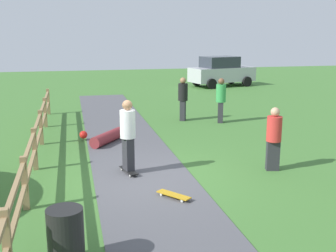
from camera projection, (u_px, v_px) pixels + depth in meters
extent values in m
plane|color=#427533|center=(144.00, 178.00, 10.34)|extent=(60.00, 60.00, 0.00)
cube|color=#515156|center=(144.00, 178.00, 10.34)|extent=(2.40, 28.00, 0.02)
cube|color=#997A51|center=(7.00, 245.00, 5.99)|extent=(0.12, 0.12, 1.10)
cube|color=#997A51|center=(25.00, 183.00, 8.43)|extent=(0.12, 0.12, 1.10)
cube|color=#997A51|center=(35.00, 149.00, 10.88)|extent=(0.12, 0.12, 1.10)
cube|color=#997A51|center=(41.00, 127.00, 13.33)|extent=(0.12, 0.12, 1.10)
cube|color=#997A51|center=(45.00, 112.00, 15.77)|extent=(0.12, 0.12, 1.10)
cube|color=#997A51|center=(48.00, 102.00, 18.22)|extent=(0.12, 0.12, 1.10)
cube|color=#997A51|center=(30.00, 166.00, 9.67)|extent=(0.08, 18.00, 0.09)
cube|color=#997A51|center=(29.00, 147.00, 9.57)|extent=(0.08, 18.00, 0.09)
cylinder|color=black|center=(66.00, 237.00, 6.44)|extent=(0.56, 0.56, 0.90)
cube|color=black|center=(129.00, 170.00, 10.65)|extent=(0.40, 0.82, 0.02)
cylinder|color=silver|center=(122.00, 169.00, 10.87)|extent=(0.04, 0.07, 0.06)
cylinder|color=silver|center=(127.00, 168.00, 10.93)|extent=(0.04, 0.07, 0.06)
cylinder|color=silver|center=(130.00, 176.00, 10.38)|extent=(0.04, 0.07, 0.06)
cylinder|color=silver|center=(136.00, 175.00, 10.45)|extent=(0.04, 0.07, 0.06)
cube|color=#2D2D33|center=(128.00, 154.00, 10.56)|extent=(0.28, 0.36, 0.83)
cylinder|color=white|center=(128.00, 124.00, 10.39)|extent=(0.47, 0.47, 0.69)
sphere|color=#9E704C|center=(127.00, 105.00, 10.29)|extent=(0.25, 0.25, 0.25)
cylinder|color=maroon|center=(108.00, 137.00, 13.51)|extent=(1.21, 1.49, 0.36)
sphere|color=red|center=(83.00, 135.00, 13.85)|extent=(0.26, 0.26, 0.26)
cube|color=#BF8C19|center=(174.00, 195.00, 9.05)|extent=(0.65, 0.75, 0.02)
cylinder|color=silver|center=(186.00, 199.00, 8.95)|extent=(0.06, 0.07, 0.06)
cylinder|color=silver|center=(182.00, 201.00, 8.83)|extent=(0.06, 0.07, 0.06)
cylinder|color=silver|center=(166.00, 193.00, 9.29)|extent=(0.06, 0.07, 0.06)
cylinder|color=silver|center=(161.00, 195.00, 9.18)|extent=(0.06, 0.07, 0.06)
cube|color=#2D2D33|center=(273.00, 156.00, 10.88)|extent=(0.36, 0.27, 0.77)
cylinder|color=red|center=(274.00, 129.00, 10.73)|extent=(0.46, 0.46, 0.64)
sphere|color=tan|center=(275.00, 112.00, 10.64)|extent=(0.23, 0.23, 0.23)
cube|color=#2D2D33|center=(220.00, 112.00, 16.59)|extent=(0.30, 0.37, 0.82)
cylinder|color=green|center=(221.00, 93.00, 16.43)|extent=(0.49, 0.49, 0.68)
sphere|color=brown|center=(221.00, 81.00, 16.33)|extent=(0.24, 0.24, 0.24)
cube|color=#2D2D33|center=(183.00, 110.00, 16.98)|extent=(0.32, 0.37, 0.81)
cylinder|color=black|center=(183.00, 92.00, 16.81)|extent=(0.50, 0.50, 0.67)
sphere|color=#9E704C|center=(183.00, 81.00, 16.71)|extent=(0.24, 0.24, 0.24)
cube|color=#B7B7BC|center=(222.00, 74.00, 27.58)|extent=(4.49, 2.67, 0.90)
cube|color=#2D333D|center=(220.00, 62.00, 27.31)|extent=(2.51, 2.05, 0.70)
cylinder|color=black|center=(231.00, 79.00, 29.04)|extent=(0.68, 0.39, 0.64)
cylinder|color=black|center=(247.00, 82.00, 27.51)|extent=(0.68, 0.39, 0.64)
cylinder|color=black|center=(197.00, 81.00, 27.84)|extent=(0.68, 0.39, 0.64)
cylinder|color=black|center=(212.00, 84.00, 26.31)|extent=(0.68, 0.39, 0.64)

